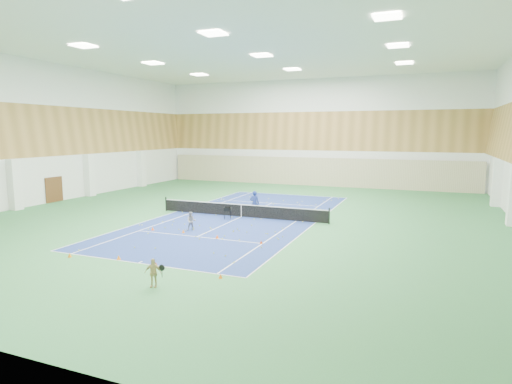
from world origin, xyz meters
TOP-DOWN VIEW (x-y plane):
  - ground at (0.00, 0.00)m, footprint 40.00×40.00m
  - room_shell at (0.00, 0.00)m, footprint 36.00×40.00m
  - wood_cladding at (0.00, 0.00)m, footprint 36.00×40.00m
  - ceiling_light_grid at (0.00, 0.00)m, footprint 21.40×25.40m
  - court_surface at (0.00, 0.00)m, footprint 10.97×23.77m
  - tennis_balls_scatter at (0.00, 0.00)m, footprint 10.57×22.77m
  - tennis_net at (0.00, 0.00)m, footprint 12.80×0.10m
  - back_curtain at (0.00, 19.75)m, footprint 35.40×0.16m
  - door_left_b at (-17.92, 0.00)m, footprint 0.08×1.80m
  - coach at (0.70, 0.81)m, footprint 0.78×0.63m
  - child_court at (-1.17, -5.05)m, footprint 0.72×0.67m
  - child_apron at (2.48, -14.19)m, footprint 0.73×0.46m
  - ball_cart at (-0.59, -1.06)m, footprint 0.65×0.65m
  - cone_svc_a at (-3.41, -5.96)m, footprint 0.21×0.21m
  - cone_svc_b at (-1.27, -5.84)m, footprint 0.19×0.19m
  - cone_svc_c at (1.28, -6.32)m, footprint 0.21×0.21m
  - cone_svc_d at (4.06, -6.47)m, footprint 0.18×0.18m
  - cone_base_a at (-3.75, -12.32)m, footprint 0.20×0.20m
  - cone_base_b at (-1.22, -11.78)m, footprint 0.21×0.21m
  - cone_base_c at (1.11, -12.07)m, footprint 0.22×0.22m
  - cone_base_d at (4.49, -12.28)m, footprint 0.17×0.17m

SIDE VIEW (x-z plane):
  - ground at x=0.00m, z-range 0.00..0.00m
  - court_surface at x=0.00m, z-range 0.00..0.01m
  - tennis_balls_scatter at x=0.00m, z-range 0.01..0.08m
  - cone_base_d at x=4.49m, z-range 0.00..0.19m
  - cone_svc_d at x=4.06m, z-range 0.00..0.20m
  - cone_svc_b at x=-1.27m, z-range 0.00..0.21m
  - cone_base_a at x=-3.75m, z-range 0.00..0.22m
  - cone_svc_a at x=-3.41m, z-range 0.00..0.23m
  - cone_base_b at x=-1.22m, z-range 0.00..0.23m
  - cone_svc_c at x=1.28m, z-range 0.00..0.24m
  - cone_base_c at x=1.11m, z-range 0.00..0.24m
  - ball_cart at x=-0.59m, z-range 0.00..0.87m
  - tennis_net at x=0.00m, z-range 0.00..1.10m
  - child_apron at x=2.48m, z-range 0.00..1.16m
  - child_court at x=-1.17m, z-range 0.00..1.18m
  - coach at x=0.70m, z-range 0.00..1.85m
  - door_left_b at x=-17.92m, z-range 0.00..2.20m
  - back_curtain at x=0.00m, z-range 0.00..3.20m
  - room_shell at x=0.00m, z-range 0.00..12.00m
  - wood_cladding at x=0.00m, z-range 4.00..12.00m
  - ceiling_light_grid at x=0.00m, z-range 11.89..11.95m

